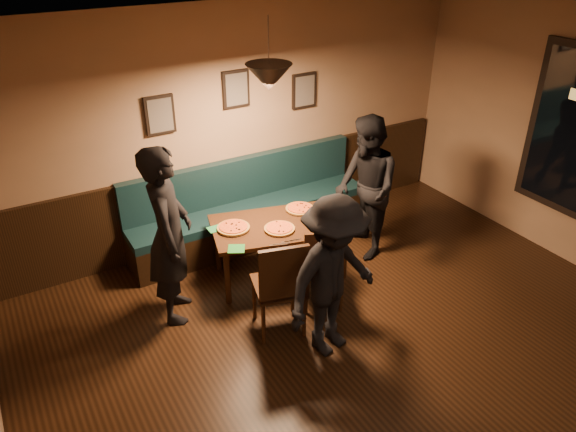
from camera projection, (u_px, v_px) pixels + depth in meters
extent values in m
plane|color=black|center=(432.00, 420.00, 4.44)|extent=(7.00, 7.00, 0.00)
plane|color=silver|center=(495.00, 73.00, 3.08)|extent=(7.00, 7.00, 0.00)
plane|color=#8C704F|center=(237.00, 126.00, 6.41)|extent=(6.00, 0.00, 6.00)
cube|color=black|center=(241.00, 196.00, 6.82)|extent=(5.88, 0.06, 1.00)
cube|color=black|center=(160.00, 115.00, 5.84)|extent=(0.32, 0.04, 0.42)
cube|color=black|center=(236.00, 89.00, 6.17)|extent=(0.32, 0.04, 0.42)
cube|color=black|center=(304.00, 91.00, 6.64)|extent=(0.32, 0.04, 0.42)
cone|color=black|center=(269.00, 77.00, 5.08)|extent=(0.44, 0.44, 0.25)
cube|color=#321A0D|center=(272.00, 252.00, 6.01)|extent=(1.42, 1.10, 0.67)
imported|color=black|center=(169.00, 235.00, 5.20)|extent=(0.66, 0.78, 1.82)
imported|color=black|center=(366.00, 188.00, 6.24)|extent=(0.82, 0.95, 1.68)
imported|color=black|center=(333.00, 278.00, 4.82)|extent=(1.12, 0.79, 1.57)
cylinder|color=orange|center=(233.00, 228.00, 5.76)|extent=(0.42, 0.42, 0.04)
cylinder|color=orange|center=(279.00, 229.00, 5.75)|extent=(0.41, 0.41, 0.04)
cylinder|color=gold|center=(300.00, 209.00, 6.13)|extent=(0.36, 0.36, 0.04)
cylinder|color=black|center=(333.00, 220.00, 5.80)|extent=(0.07, 0.07, 0.14)
cylinder|color=#A40510|center=(314.00, 210.00, 6.01)|extent=(0.04, 0.04, 0.12)
cube|color=#20783F|center=(214.00, 229.00, 5.77)|extent=(0.14, 0.14, 0.01)
cube|color=#1E7128|center=(236.00, 249.00, 5.43)|extent=(0.22, 0.22, 0.01)
cube|color=silver|center=(285.00, 243.00, 5.53)|extent=(0.18, 0.06, 0.00)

